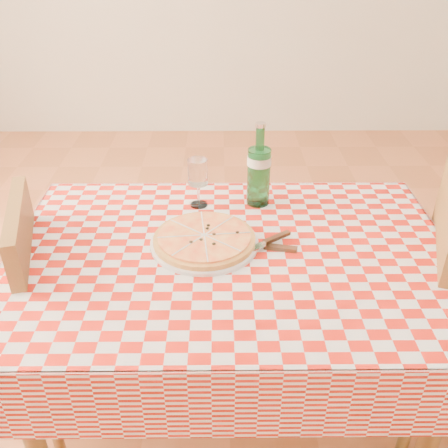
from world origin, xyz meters
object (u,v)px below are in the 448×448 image
object	(u,v)px
pizza_plate	(204,239)
water_bottle	(259,165)
chair_far	(6,319)
dining_table	(231,279)
wine_glass	(198,183)

from	to	relation	value
pizza_plate	water_bottle	distance (m)	0.33
chair_far	water_bottle	distance (m)	0.94
dining_table	chair_far	size ratio (longest dim) A/B	1.33
dining_table	chair_far	xyz separation A→B (m)	(-0.70, -0.01, -0.14)
chair_far	wine_glass	xyz separation A→B (m)	(0.60, 0.30, 0.32)
dining_table	wine_glass	size ratio (longest dim) A/B	7.17
dining_table	pizza_plate	size ratio (longest dim) A/B	3.73
dining_table	pizza_plate	xyz separation A→B (m)	(-0.08, 0.04, 0.12)
wine_glass	dining_table	bearing A→B (deg)	-69.89
chair_far	water_bottle	size ratio (longest dim) A/B	3.17
chair_far	water_bottle	world-z (taller)	water_bottle
dining_table	wine_glass	distance (m)	0.35
chair_far	pizza_plate	xyz separation A→B (m)	(0.62, 0.05, 0.26)
chair_far	pizza_plate	distance (m)	0.68
water_bottle	wine_glass	bearing A→B (deg)	-175.80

